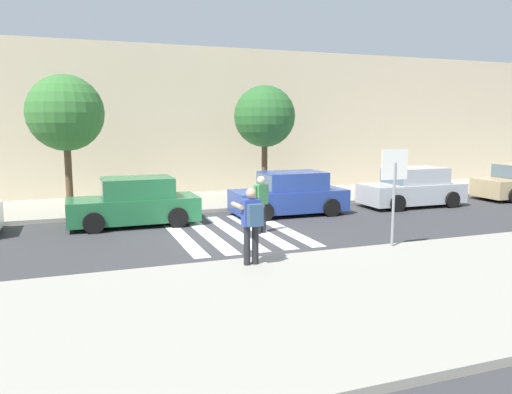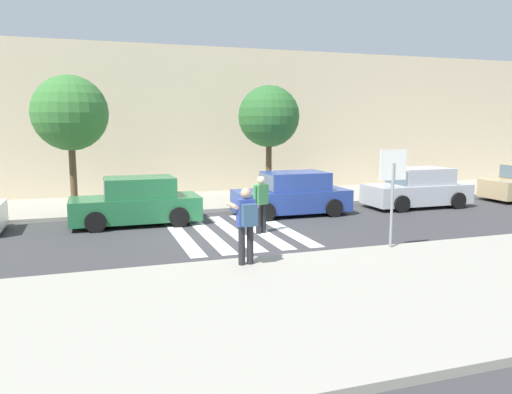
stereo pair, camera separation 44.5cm
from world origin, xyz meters
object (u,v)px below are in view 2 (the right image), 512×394
at_px(stop_sign, 393,177).
at_px(street_tree_west, 70,114).
at_px(parked_car_silver, 418,189).
at_px(parked_car_blue, 292,195).
at_px(pedestrian_crossing, 261,201).
at_px(photographer_with_backpack, 246,219).
at_px(street_tree_center, 269,117).
at_px(parked_car_green, 137,202).

height_order(stop_sign, street_tree_west, street_tree_west).
xyz_separation_m(stop_sign, parked_car_silver, (5.02, 5.73, -1.22)).
bearing_deg(parked_car_blue, pedestrian_crossing, -129.21).
xyz_separation_m(stop_sign, street_tree_west, (-7.75, 8.03, 1.66)).
bearing_deg(photographer_with_backpack, parked_car_silver, 34.15).
height_order(parked_car_silver, street_tree_center, street_tree_center).
bearing_deg(parked_car_silver, parked_car_green, 180.00).
distance_m(parked_car_green, street_tree_center, 6.81).
height_order(parked_car_blue, parked_car_silver, same).
bearing_deg(parked_car_silver, street_tree_west, 169.81).
distance_m(stop_sign, street_tree_west, 11.28).
height_order(street_tree_west, street_tree_center, street_tree_west).
bearing_deg(parked_car_silver, photographer_with_backpack, -145.85).
relative_size(pedestrian_crossing, parked_car_blue, 0.42).
distance_m(stop_sign, parked_car_silver, 7.72).
relative_size(pedestrian_crossing, parked_car_green, 0.42).
bearing_deg(photographer_with_backpack, pedestrian_crossing, 66.09).
xyz_separation_m(parked_car_blue, street_tree_west, (-7.44, 2.30, 2.89)).
xyz_separation_m(photographer_with_backpack, parked_car_blue, (3.65, 6.09, -0.44)).
bearing_deg(photographer_with_backpack, street_tree_center, 67.08).
distance_m(pedestrian_crossing, parked_car_silver, 7.84).
bearing_deg(parked_car_silver, pedestrian_crossing, -161.03).
xyz_separation_m(parked_car_green, street_tree_west, (-1.97, 2.30, 2.89)).
xyz_separation_m(pedestrian_crossing, parked_car_silver, (7.41, 2.55, -0.25)).
relative_size(parked_car_blue, parked_car_silver, 1.00).
height_order(photographer_with_backpack, parked_car_green, photographer_with_backpack).
relative_size(photographer_with_backpack, parked_car_blue, 0.42).
bearing_deg(parked_car_blue, stop_sign, -86.92).
xyz_separation_m(photographer_with_backpack, parked_car_silver, (8.98, 6.09, -0.44)).
distance_m(parked_car_green, street_tree_west, 4.18).
height_order(pedestrian_crossing, parked_car_silver, pedestrian_crossing).
xyz_separation_m(parked_car_green, parked_car_silver, (10.81, -0.00, 0.00)).
bearing_deg(street_tree_center, parked_car_green, -153.73).
height_order(parked_car_green, street_tree_west, street_tree_west).
relative_size(stop_sign, pedestrian_crossing, 1.44).
bearing_deg(parked_car_blue, parked_car_green, 180.00).
bearing_deg(street_tree_west, parked_car_silver, -10.19).
xyz_separation_m(pedestrian_crossing, street_tree_center, (2.17, 5.29, 2.56)).
bearing_deg(street_tree_center, parked_car_blue, -91.84).
relative_size(parked_car_green, parked_car_blue, 1.00).
bearing_deg(photographer_with_backpack, parked_car_blue, 59.07).
distance_m(photographer_with_backpack, parked_car_green, 6.37).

